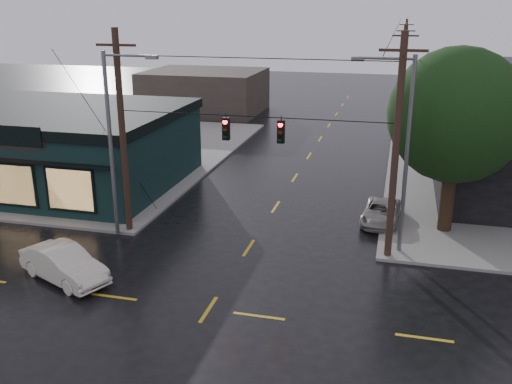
% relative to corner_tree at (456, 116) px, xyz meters
% --- Properties ---
extents(ground_plane, '(160.00, 160.00, 0.00)m').
position_rel_corner_tree_xyz_m(ground_plane, '(-9.20, -10.43, -6.04)').
color(ground_plane, black).
extents(sidewalk_nw, '(28.00, 28.00, 0.15)m').
position_rel_corner_tree_xyz_m(sidewalk_nw, '(-29.20, 9.57, -5.96)').
color(sidewalk_nw, gray).
rests_on(sidewalk_nw, ground).
extents(pizza_shop, '(16.30, 12.34, 4.90)m').
position_rel_corner_tree_xyz_m(pizza_shop, '(-24.20, 2.52, -3.48)').
color(pizza_shop, black).
rests_on(pizza_shop, ground).
extents(corner_tree, '(6.59, 6.59, 9.21)m').
position_rel_corner_tree_xyz_m(corner_tree, '(0.00, 0.00, 0.00)').
color(corner_tree, black).
rests_on(corner_tree, ground).
extents(utility_pole_nw, '(2.00, 0.32, 10.15)m').
position_rel_corner_tree_xyz_m(utility_pole_nw, '(-15.70, -3.93, -6.04)').
color(utility_pole_nw, black).
rests_on(utility_pole_nw, ground).
extents(utility_pole_ne, '(2.00, 0.32, 10.15)m').
position_rel_corner_tree_xyz_m(utility_pole_ne, '(-2.70, -3.93, -6.04)').
color(utility_pole_ne, black).
rests_on(utility_pole_ne, ground).
extents(utility_pole_far_a, '(2.00, 0.32, 9.65)m').
position_rel_corner_tree_xyz_m(utility_pole_far_a, '(-2.70, 17.57, -6.04)').
color(utility_pole_far_a, black).
rests_on(utility_pole_far_a, ground).
extents(utility_pole_far_b, '(2.00, 0.32, 9.15)m').
position_rel_corner_tree_xyz_m(utility_pole_far_b, '(-2.70, 37.57, -6.04)').
color(utility_pole_far_b, black).
rests_on(utility_pole_far_b, ground).
extents(utility_pole_far_c, '(2.00, 0.32, 9.15)m').
position_rel_corner_tree_xyz_m(utility_pole_far_c, '(-2.70, 57.57, -6.04)').
color(utility_pole_far_c, black).
rests_on(utility_pole_far_c, ground).
extents(span_signal_assembly, '(13.00, 0.48, 1.23)m').
position_rel_corner_tree_xyz_m(span_signal_assembly, '(-9.11, -3.93, -0.34)').
color(span_signal_assembly, black).
rests_on(span_signal_assembly, ground).
extents(streetlight_nw, '(5.40, 0.30, 9.15)m').
position_rel_corner_tree_xyz_m(streetlight_nw, '(-16.00, -4.63, -6.04)').
color(streetlight_nw, slate).
rests_on(streetlight_nw, ground).
extents(streetlight_ne, '(5.40, 0.30, 9.15)m').
position_rel_corner_tree_xyz_m(streetlight_ne, '(-2.20, -3.23, -6.04)').
color(streetlight_ne, slate).
rests_on(streetlight_ne, ground).
extents(bg_building_west, '(12.00, 10.00, 4.40)m').
position_rel_corner_tree_xyz_m(bg_building_west, '(-23.20, 29.57, -3.84)').
color(bg_building_west, '#392E29').
rests_on(bg_building_west, ground).
extents(bg_building_east, '(14.00, 12.00, 5.60)m').
position_rel_corner_tree_xyz_m(bg_building_east, '(6.80, 34.57, -3.24)').
color(bg_building_east, '#26262B').
rests_on(bg_building_east, ground).
extents(sedan_cream, '(4.70, 3.23, 1.47)m').
position_rel_corner_tree_xyz_m(sedan_cream, '(-15.90, -9.58, -5.30)').
color(sedan_cream, silver).
rests_on(sedan_cream, ground).
extents(suv_silver, '(2.15, 4.21, 1.14)m').
position_rel_corner_tree_xyz_m(suv_silver, '(-3.20, 0.57, -5.47)').
color(suv_silver, gray).
rests_on(suv_silver, ground).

